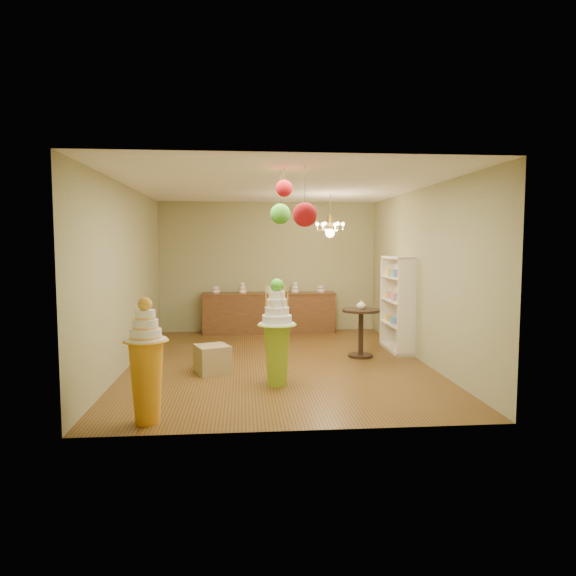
{
  "coord_description": "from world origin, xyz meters",
  "views": [
    {
      "loc": [
        -0.59,
        -8.68,
        2.05
      ],
      "look_at": [
        0.18,
        0.0,
        1.29
      ],
      "focal_mm": 32.0,
      "sensor_mm": 36.0,
      "label": 1
    }
  ],
  "objects": [
    {
      "name": "wall_front",
      "position": [
        0.0,
        -3.25,
        1.5
      ],
      "size": [
        5.0,
        0.04,
        3.0
      ],
      "primitive_type": "cube",
      "color": "#99986B",
      "rests_on": "ground"
    },
    {
      "name": "wall_back",
      "position": [
        0.0,
        3.25,
        1.5
      ],
      "size": [
        5.0,
        0.04,
        3.0
      ],
      "primitive_type": "cube",
      "color": "#99986B",
      "rests_on": "ground"
    },
    {
      "name": "pom_red_left",
      "position": [
        0.18,
        -2.37,
        2.4
      ],
      "size": [
        0.3,
        0.3,
        0.75
      ],
      "color": "#3D392C",
      "rests_on": "ceiling"
    },
    {
      "name": "vase",
      "position": [
        1.53,
        0.31,
        0.95
      ],
      "size": [
        0.2,
        0.2,
        0.17
      ],
      "primitive_type": "imported",
      "rotation": [
        0.0,
        0.0,
        -0.25
      ],
      "color": "white",
      "rests_on": "round_table"
    },
    {
      "name": "ceiling",
      "position": [
        0.0,
        0.0,
        3.0
      ],
      "size": [
        6.5,
        6.5,
        0.0
      ],
      "primitive_type": "plane",
      "rotation": [
        3.14,
        0.0,
        0.0
      ],
      "color": "white",
      "rests_on": "ground"
    },
    {
      "name": "wall_left",
      "position": [
        -2.5,
        0.0,
        1.5
      ],
      "size": [
        0.04,
        6.5,
        3.0
      ],
      "primitive_type": "cube",
      "color": "#99986B",
      "rests_on": "ground"
    },
    {
      "name": "pedestal_orange",
      "position": [
        -1.69,
        -2.85,
        0.61
      ],
      "size": [
        0.55,
        0.55,
        1.45
      ],
      "rotation": [
        0.0,
        0.0,
        0.18
      ],
      "color": "orange",
      "rests_on": "floor"
    },
    {
      "name": "chandelier",
      "position": [
        1.1,
        1.17,
        2.3
      ],
      "size": [
        0.61,
        0.61,
        0.85
      ],
      "rotation": [
        0.0,
        0.0,
        -0.06
      ],
      "color": "gold",
      "rests_on": "ceiling"
    },
    {
      "name": "sideboard",
      "position": [
        0.0,
        2.97,
        0.48
      ],
      "size": [
        3.04,
        0.54,
        1.16
      ],
      "color": "brown",
      "rests_on": "floor"
    },
    {
      "name": "floor",
      "position": [
        0.0,
        0.0,
        0.0
      ],
      "size": [
        6.5,
        6.5,
        0.0
      ],
      "primitive_type": "plane",
      "color": "brown",
      "rests_on": "ground"
    },
    {
      "name": "round_table",
      "position": [
        1.53,
        0.31,
        0.56
      ],
      "size": [
        0.88,
        0.88,
        0.87
      ],
      "rotation": [
        0.0,
        0.0,
        0.39
      ],
      "color": "black",
      "rests_on": "floor"
    },
    {
      "name": "wall_right",
      "position": [
        2.5,
        0.0,
        1.5
      ],
      "size": [
        0.04,
        6.5,
        3.0
      ],
      "primitive_type": "cube",
      "color": "#99986B",
      "rests_on": "ground"
    },
    {
      "name": "burlap_riser",
      "position": [
        -1.08,
        -0.62,
        0.22
      ],
      "size": [
        0.63,
        0.63,
        0.44
      ],
      "primitive_type": "cube",
      "rotation": [
        0.0,
        0.0,
        0.38
      ],
      "color": "#957E51",
      "rests_on": "floor"
    },
    {
      "name": "pom_green_mid",
      "position": [
        -0.09,
        -1.89,
        2.44
      ],
      "size": [
        0.27,
        0.27,
        0.7
      ],
      "color": "#3D392C",
      "rests_on": "ceiling"
    },
    {
      "name": "pom_red_right",
      "position": [
        -0.06,
        -2.15,
        2.74
      ],
      "size": [
        0.21,
        0.21,
        0.37
      ],
      "color": "#3D392C",
      "rests_on": "ceiling"
    },
    {
      "name": "shelving_unit",
      "position": [
        2.34,
        0.8,
        0.9
      ],
      "size": [
        0.33,
        1.2,
        1.8
      ],
      "color": "white",
      "rests_on": "floor"
    },
    {
      "name": "pedestal_green",
      "position": [
        -0.11,
        -1.43,
        0.66
      ],
      "size": [
        0.65,
        0.65,
        1.55
      ],
      "rotation": [
        0.0,
        0.0,
        0.29
      ],
      "color": "#90B527",
      "rests_on": "floor"
    }
  ]
}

